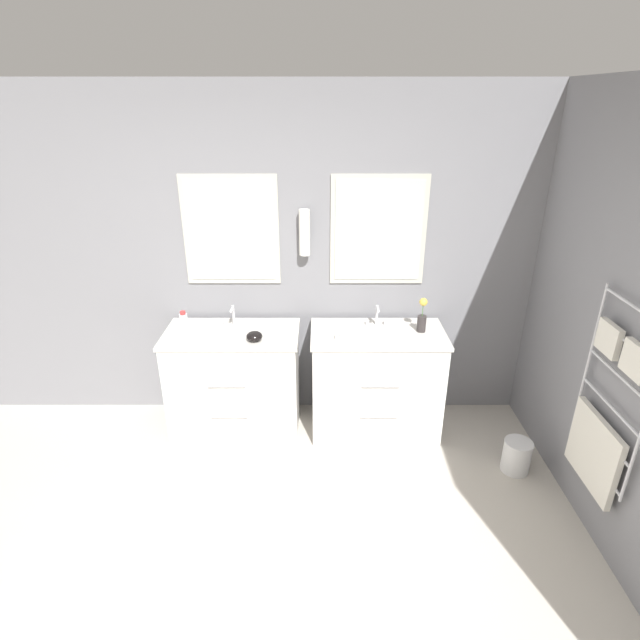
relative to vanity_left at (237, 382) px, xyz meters
name	(u,v)px	position (x,y,z in m)	size (l,w,h in m)	color
wall_back	(270,261)	(0.26, 0.37, 0.87)	(5.77, 0.16, 2.60)	slate
wall_right	(627,329)	(2.37, -0.83, 0.85)	(0.13, 4.21, 2.60)	slate
vanity_left	(237,382)	(0.00, 0.00, 0.00)	(1.02, 0.60, 0.85)	white
vanity_right	(378,382)	(1.11, 0.00, 0.00)	(1.02, 0.60, 0.85)	white
faucet_left	(236,316)	(0.00, 0.17, 0.49)	(0.17, 0.10, 0.16)	silver
faucet_right	(379,316)	(1.11, 0.17, 0.49)	(0.17, 0.10, 0.16)	silver
toiletry_bottle	(187,325)	(-0.32, -0.05, 0.51)	(0.06, 0.06, 0.21)	silver
amenity_bowl	(257,336)	(0.19, -0.11, 0.45)	(0.12, 0.12, 0.07)	black
flower_vase	(424,318)	(1.43, 0.06, 0.53)	(0.07, 0.07, 0.27)	#332D2D
soap_dish	(343,336)	(0.82, -0.07, 0.43)	(0.09, 0.06, 0.04)	white
waste_bin	(519,456)	(2.08, -0.49, -0.31)	(0.20, 0.20, 0.25)	silver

